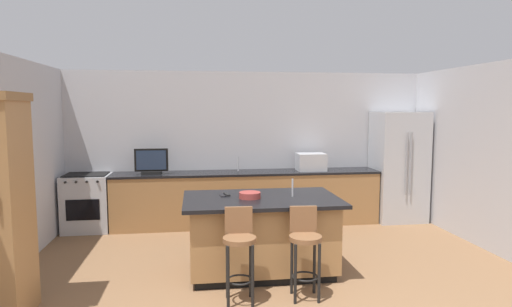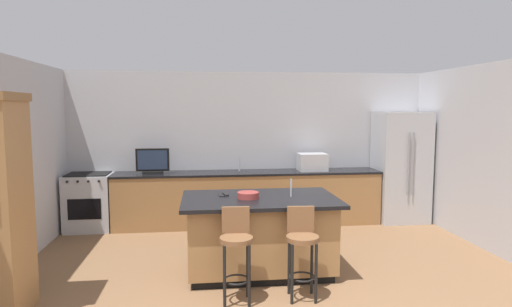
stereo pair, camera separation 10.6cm
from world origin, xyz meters
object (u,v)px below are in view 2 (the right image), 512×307
object	(u,v)px
tv_monitor	(153,162)
bar_stool_right	(302,245)
fruit_bowl	(248,195)
range_oven	(89,202)
cell_phone	(221,195)
refrigerator	(401,167)
microwave	(312,162)
tv_remote	(226,194)
kitchen_island	(260,234)
bar_stool_left	(236,246)

from	to	relation	value
tv_monitor	bar_stool_right	bearing A→B (deg)	-57.49
bar_stool_right	fruit_bowl	size ratio (longest dim) A/B	3.69
range_oven	cell_phone	distance (m)	2.92
tv_monitor	cell_phone	xyz separation A→B (m)	(1.04, -1.95, -0.19)
refrigerator	bar_stool_right	world-z (taller)	refrigerator
refrigerator	fruit_bowl	size ratio (longest dim) A/B	7.46
microwave	fruit_bowl	xyz separation A→B (m)	(-1.34, -2.19, -0.11)
microwave	tv_remote	world-z (taller)	microwave
kitchen_island	cell_phone	world-z (taller)	cell_phone
refrigerator	cell_phone	xyz separation A→B (m)	(-3.23, -1.96, -0.04)
microwave	fruit_bowl	bearing A→B (deg)	-121.48
bar_stool_right	bar_stool_left	bearing A→B (deg)	-175.37
kitchen_island	refrigerator	world-z (taller)	refrigerator
kitchen_island	fruit_bowl	distance (m)	0.51
tv_remote	bar_stool_left	bearing A→B (deg)	-98.82
bar_stool_right	fruit_bowl	xyz separation A→B (m)	(-0.49, 0.75, 0.39)
tv_monitor	tv_remote	size ratio (longest dim) A/B	3.17
range_oven	cell_phone	size ratio (longest dim) A/B	6.24
bar_stool_left	tv_remote	world-z (taller)	bar_stool_left
microwave	tv_remote	distance (m)	2.54
microwave	bar_stool_right	world-z (taller)	microwave
range_oven	kitchen_island	bearing A→B (deg)	-40.51
bar_stool_right	tv_monitor	bearing A→B (deg)	126.60
range_oven	bar_stool_right	world-z (taller)	bar_stool_right
bar_stool_left	bar_stool_right	bearing A→B (deg)	2.78
refrigerator	tv_monitor	xyz separation A→B (m)	(-4.27, -0.01, 0.15)
bar_stool_left	refrigerator	bearing A→B (deg)	45.09
bar_stool_left	cell_phone	size ratio (longest dim) A/B	6.46
microwave	kitchen_island	bearing A→B (deg)	-118.92
bar_stool_left	tv_remote	distance (m)	1.04
kitchen_island	tv_remote	bearing A→B (deg)	153.20
kitchen_island	refrigerator	distance (m)	3.53
microwave	cell_phone	xyz separation A→B (m)	(-1.65, -2.00, -0.14)
kitchen_island	fruit_bowl	world-z (taller)	fruit_bowl
refrigerator	tv_remote	size ratio (longest dim) A/B	11.32
tv_monitor	cell_phone	bearing A→B (deg)	-61.94
bar_stool_right	tv_remote	world-z (taller)	bar_stool_right
bar_stool_left	cell_phone	xyz separation A→B (m)	(-0.11, 0.94, 0.34)
bar_stool_right	tv_remote	xyz separation A→B (m)	(-0.75, 0.98, 0.36)
microwave	tv_monitor	xyz separation A→B (m)	(-2.69, -0.05, 0.05)
refrigerator	tv_remote	distance (m)	3.71
range_oven	bar_stool_left	bearing A→B (deg)	-53.38
cell_phone	tv_remote	world-z (taller)	tv_remote
fruit_bowl	tv_remote	world-z (taller)	fruit_bowl
tv_monitor	tv_remote	world-z (taller)	tv_monitor
bar_stool_left	fruit_bowl	bearing A→B (deg)	77.25
microwave	cell_phone	world-z (taller)	microwave
refrigerator	fruit_bowl	bearing A→B (deg)	-143.77
kitchen_island	fruit_bowl	bearing A→B (deg)	-171.44
kitchen_island	cell_phone	distance (m)	0.66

